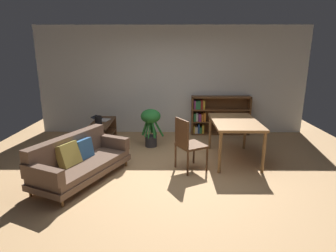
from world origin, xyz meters
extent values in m
plane|color=tan|center=(0.00, 0.00, 0.00)|extent=(8.16, 8.16, 0.00)
cube|color=silver|center=(0.00, 2.70, 1.35)|extent=(6.80, 0.10, 2.70)
cylinder|color=brown|center=(-0.87, 0.38, 0.06)|extent=(0.04, 0.04, 0.12)
cylinder|color=brown|center=(-1.54, -1.05, 0.06)|extent=(0.04, 0.04, 0.12)
cylinder|color=brown|center=(-1.45, 0.65, 0.06)|extent=(0.04, 0.04, 0.12)
cylinder|color=brown|center=(-2.11, -0.78, 0.06)|extent=(0.04, 0.04, 0.12)
cube|color=brown|center=(-1.49, -0.20, 0.17)|extent=(1.41, 1.89, 0.10)
cube|color=brown|center=(-1.49, -0.20, 0.27)|extent=(1.36, 1.82, 0.10)
cube|color=brown|center=(-1.75, -0.08, 0.53)|extent=(0.87, 1.59, 0.42)
cube|color=brown|center=(-1.16, 0.52, 0.43)|extent=(0.71, 0.43, 0.22)
cube|color=brown|center=(-1.83, -0.93, 0.43)|extent=(0.71, 0.43, 0.22)
cube|color=tan|center=(-1.68, -0.31, 0.49)|extent=(0.38, 0.44, 0.40)
cube|color=#336093|center=(-1.53, 0.01, 0.47)|extent=(0.32, 0.38, 0.35)
cube|color=#56351E|center=(-1.59, 2.17, 0.27)|extent=(0.43, 0.04, 0.54)
cube|color=#56351E|center=(-1.59, 0.97, 0.27)|extent=(0.43, 0.04, 0.54)
cube|color=#56351E|center=(-1.59, 1.57, 0.22)|extent=(0.43, 1.21, 0.04)
cube|color=#56351E|center=(-1.59, 1.57, 0.52)|extent=(0.43, 1.25, 0.04)
cube|color=#56351E|center=(-1.59, 1.57, 0.02)|extent=(0.43, 1.21, 0.04)
cube|color=silver|center=(-1.56, 1.76, 0.55)|extent=(0.26, 0.32, 0.02)
cube|color=black|center=(-1.75, 1.80, 0.59)|extent=(0.24, 0.31, 0.08)
cylinder|color=black|center=(-1.57, 1.26, 0.65)|extent=(0.14, 0.14, 0.22)
cylinder|color=slate|center=(-1.57, 1.26, 0.69)|extent=(0.08, 0.08, 0.01)
cylinder|color=#333338|center=(-0.48, 1.50, 0.12)|extent=(0.26, 0.26, 0.25)
cylinder|color=#287A33|center=(-0.34, 1.49, 0.50)|extent=(0.31, 0.07, 0.53)
cylinder|color=#287A33|center=(-0.42, 1.55, 0.43)|extent=(0.16, 0.15, 0.39)
cylinder|color=#287A33|center=(-0.48, 1.63, 0.47)|extent=(0.06, 0.30, 0.47)
cylinder|color=#287A33|center=(-0.57, 1.53, 0.54)|extent=(0.24, 0.12, 0.60)
cylinder|color=#287A33|center=(-0.54, 1.46, 0.49)|extent=(0.16, 0.13, 0.51)
cylinder|color=#287A33|center=(-0.50, 1.39, 0.44)|extent=(0.07, 0.25, 0.40)
cylinder|color=#287A33|center=(-0.43, 1.41, 0.52)|extent=(0.15, 0.24, 0.57)
ellipsoid|color=#287A33|center=(-0.48, 1.50, 0.70)|extent=(0.44, 0.44, 0.31)
cylinder|color=olive|center=(0.82, 1.36, 0.37)|extent=(0.06, 0.06, 0.75)
cylinder|color=olive|center=(0.82, 0.09, 0.37)|extent=(0.06, 0.06, 0.75)
cylinder|color=olive|center=(1.58, 1.36, 0.37)|extent=(0.06, 0.06, 0.75)
cylinder|color=olive|center=(1.58, 0.09, 0.37)|extent=(0.06, 0.06, 0.75)
cube|color=olive|center=(1.20, 0.72, 0.77)|extent=(0.86, 1.37, 0.05)
cylinder|color=#56351E|center=(0.41, 0.52, 0.22)|extent=(0.04, 0.04, 0.44)
cylinder|color=#56351E|center=(0.61, 0.15, 0.22)|extent=(0.04, 0.04, 0.44)
cylinder|color=#56351E|center=(0.05, 0.33, 0.22)|extent=(0.04, 0.04, 0.44)
cylinder|color=#56351E|center=(0.26, -0.04, 0.22)|extent=(0.04, 0.04, 0.44)
cube|color=#56351E|center=(0.33, 0.24, 0.46)|extent=(0.61, 0.61, 0.04)
cube|color=#56351E|center=(0.15, 0.14, 0.72)|extent=(0.23, 0.38, 0.49)
cube|color=brown|center=(0.51, 2.50, 0.49)|extent=(0.04, 0.28, 0.98)
cube|color=brown|center=(1.96, 2.50, 0.49)|extent=(0.04, 0.28, 0.98)
cube|color=brown|center=(1.24, 2.50, 0.96)|extent=(1.49, 0.28, 0.04)
cube|color=brown|center=(1.24, 2.50, 0.02)|extent=(1.49, 0.28, 0.04)
cube|color=brown|center=(1.24, 2.62, 0.49)|extent=(1.45, 0.04, 0.98)
cube|color=brown|center=(1.24, 2.50, 0.33)|extent=(1.45, 0.27, 0.04)
cube|color=brown|center=(1.24, 2.50, 0.65)|extent=(1.45, 0.27, 0.04)
cube|color=gold|center=(0.57, 2.48, 0.13)|extent=(0.03, 0.22, 0.19)
cube|color=silver|center=(0.62, 2.49, 0.12)|extent=(0.07, 0.24, 0.16)
cube|color=#2D5199|center=(0.69, 2.48, 0.15)|extent=(0.03, 0.21, 0.24)
cube|color=#337F47|center=(0.73, 2.48, 0.11)|extent=(0.05, 0.21, 0.15)
cube|color=gold|center=(0.79, 2.49, 0.14)|extent=(0.05, 0.23, 0.22)
cube|color=#337F47|center=(0.58, 2.49, 0.44)|extent=(0.05, 0.24, 0.18)
cube|color=silver|center=(0.63, 2.47, 0.45)|extent=(0.05, 0.19, 0.21)
cube|color=#993884|center=(0.70, 2.48, 0.44)|extent=(0.07, 0.23, 0.18)
cube|color=orange|center=(0.77, 2.48, 0.44)|extent=(0.04, 0.23, 0.18)
cube|color=orange|center=(0.83, 2.48, 0.46)|extent=(0.05, 0.22, 0.22)
cube|color=#993884|center=(0.57, 2.48, 0.78)|extent=(0.04, 0.20, 0.22)
cube|color=#337F47|center=(0.62, 2.48, 0.77)|extent=(0.06, 0.20, 0.20)
cube|color=#337F47|center=(0.69, 2.48, 0.77)|extent=(0.06, 0.20, 0.21)
cube|color=red|center=(0.74, 2.47, 0.78)|extent=(0.04, 0.18, 0.23)
cube|color=gold|center=(0.80, 2.48, 0.78)|extent=(0.05, 0.21, 0.22)
camera|label=1|loc=(-0.05, -4.51, 2.10)|focal=30.03mm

